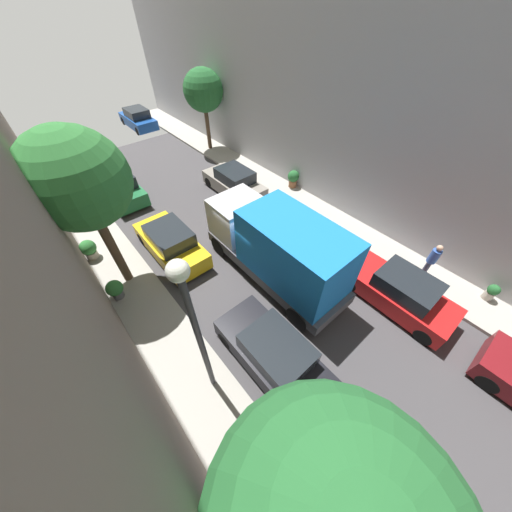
# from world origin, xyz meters

# --- Properties ---
(ground) EXTENTS (32.00, 32.00, 0.00)m
(ground) POSITION_xyz_m (0.00, 0.00, 0.00)
(ground) COLOR #423F42
(sidewalk_left) EXTENTS (2.00, 44.00, 0.15)m
(sidewalk_left) POSITION_xyz_m (-5.00, 0.00, 0.07)
(sidewalk_left) COLOR #A8A399
(sidewalk_left) RESTS_ON ground
(sidewalk_right) EXTENTS (2.00, 44.00, 0.15)m
(sidewalk_right) POSITION_xyz_m (5.00, 0.00, 0.07)
(sidewalk_right) COLOR #A8A399
(sidewalk_right) RESTS_ON ground
(parked_car_left_2) EXTENTS (1.78, 4.20, 1.57)m
(parked_car_left_2) POSITION_xyz_m (-2.70, -4.31, 0.72)
(parked_car_left_2) COLOR black
(parked_car_left_2) RESTS_ON ground
(parked_car_left_3) EXTENTS (1.78, 4.20, 1.57)m
(parked_car_left_3) POSITION_xyz_m (-2.70, 2.59, 0.72)
(parked_car_left_3) COLOR gold
(parked_car_left_3) RESTS_ON ground
(parked_car_left_4) EXTENTS (1.78, 4.20, 1.57)m
(parked_car_left_4) POSITION_xyz_m (-2.70, 8.86, 0.72)
(parked_car_left_4) COLOR #1E6638
(parked_car_left_4) RESTS_ON ground
(parked_car_left_5) EXTENTS (1.78, 4.20, 1.57)m
(parked_car_left_5) POSITION_xyz_m (-2.70, 14.13, 0.72)
(parked_car_left_5) COLOR silver
(parked_car_left_5) RESTS_ON ground
(parked_car_right_1) EXTENTS (1.78, 4.20, 1.57)m
(parked_car_right_1) POSITION_xyz_m (2.70, -5.65, 0.72)
(parked_car_right_1) COLOR red
(parked_car_right_1) RESTS_ON ground
(parked_car_right_2) EXTENTS (1.78, 4.20, 1.57)m
(parked_car_right_2) POSITION_xyz_m (2.70, 4.89, 0.72)
(parked_car_right_2) COLOR gray
(parked_car_right_2) RESTS_ON ground
(parked_car_right_3) EXTENTS (1.78, 4.20, 1.57)m
(parked_car_right_3) POSITION_xyz_m (2.70, 18.70, 0.72)
(parked_car_right_3) COLOR #194799
(parked_car_right_3) RESTS_ON ground
(delivery_truck) EXTENTS (2.26, 6.60, 3.38)m
(delivery_truck) POSITION_xyz_m (0.00, -1.60, 1.79)
(delivery_truck) COLOR #4C4C51
(delivery_truck) RESTS_ON ground
(pedestrian) EXTENTS (0.40, 0.36, 1.72)m
(pedestrian) POSITION_xyz_m (4.89, -5.72, 1.07)
(pedestrian) COLOR #2D334C
(pedestrian) RESTS_ON sidewalk_right
(street_tree_1) EXTENTS (2.66, 2.66, 5.18)m
(street_tree_1) POSITION_xyz_m (4.97, 10.97, 3.98)
(street_tree_1) COLOR brown
(street_tree_1) RESTS_ON sidewalk_right
(street_tree_2) EXTENTS (3.23, 3.23, 6.30)m
(street_tree_2) POSITION_xyz_m (-4.95, 2.43, 4.80)
(street_tree_2) COLOR brown
(street_tree_2) RESTS_ON sidewalk_left
(potted_plant_0) EXTENTS (0.69, 0.69, 1.04)m
(potted_plant_0) POSITION_xyz_m (5.74, 2.97, 0.73)
(potted_plant_0) COLOR brown
(potted_plant_0) RESTS_ON sidewalk_right
(potted_plant_1) EXTENTS (0.42, 0.42, 0.75)m
(potted_plant_1) POSITION_xyz_m (5.63, -8.00, 0.55)
(potted_plant_1) COLOR #B2A899
(potted_plant_1) RESTS_ON sidewalk_right
(potted_plant_2) EXTENTS (0.69, 0.69, 0.94)m
(potted_plant_2) POSITION_xyz_m (-5.70, 4.72, 0.66)
(potted_plant_2) COLOR #B2A899
(potted_plant_2) RESTS_ON sidewalk_left
(potted_plant_3) EXTENTS (0.65, 0.65, 0.87)m
(potted_plant_3) POSITION_xyz_m (-5.63, 1.71, 0.63)
(potted_plant_3) COLOR slate
(potted_plant_3) RESTS_ON sidewalk_left
(lamp_post) EXTENTS (0.44, 0.44, 5.64)m
(lamp_post) POSITION_xyz_m (-4.60, -3.54, 3.85)
(lamp_post) COLOR #333338
(lamp_post) RESTS_ON sidewalk_left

